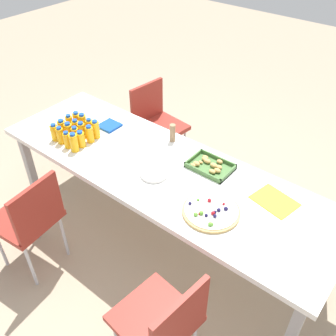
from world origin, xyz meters
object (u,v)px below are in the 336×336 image
Objects in this scene: juice_bottle_4 at (62,128)px; chair_far_left at (156,120)px; juice_bottle_5 at (69,132)px; juice_bottle_7 at (81,139)px; juice_bottle_10 at (82,131)px; juice_bottle_3 at (74,143)px; juice_bottle_13 at (83,123)px; party_table at (161,174)px; fruit_pizza at (211,211)px; juice_bottle_14 at (90,127)px; cardboard_tube at (173,133)px; chair_near_right at (164,322)px; paper_folder at (275,201)px; juice_bottle_1 at (60,136)px; plate_stack at (154,174)px; juice_bottle_0 at (55,133)px; juice_bottle_9 at (76,128)px; juice_bottle_8 at (69,123)px; juice_bottle_12 at (77,120)px; juice_bottle_2 at (67,140)px; juice_bottle_6 at (75,135)px; snack_tray at (210,166)px; juice_bottle_11 at (90,134)px; napkin_stack at (109,126)px; chair_near_left at (30,217)px; juice_bottle_15 at (96,129)px.

chair_far_left is at bearing 79.34° from juice_bottle_4.
chair_far_left is 0.95m from juice_bottle_5.
juice_bottle_10 reaches higher than juice_bottle_7.
juice_bottle_3 is 0.27m from juice_bottle_13.
fruit_pizza is (0.52, -0.15, 0.07)m from party_table.
cardboard_tube is at bearing 30.01° from juice_bottle_14.
chair_far_left and chair_near_right have the same top height.
juice_bottle_5 is at bearing -114.51° from juice_bottle_14.
juice_bottle_4 is 1.08× the size of juice_bottle_7.
paper_folder is (1.61, 0.35, -0.06)m from juice_bottle_4.
juice_bottle_4 is 1.00× the size of juice_bottle_10.
plate_stack is (0.79, 0.14, -0.06)m from juice_bottle_1.
juice_bottle_0 is 1.67m from paper_folder.
juice_bottle_9 is (-1.42, 0.68, 0.29)m from chair_near_right.
juice_bottle_7 is at bearing 17.00° from juice_bottle_0.
juice_bottle_7 is 0.92× the size of juice_bottle_8.
juice_bottle_5 is 0.97× the size of juice_bottle_13.
juice_bottle_13 is at bearing 2.48° from juice_bottle_12.
juice_bottle_0 and juice_bottle_1 have the same top height.
cardboard_tube is at bearing 36.96° from juice_bottle_5.
juice_bottle_12 is (0.01, 0.07, -0.00)m from juice_bottle_8.
juice_bottle_14 is at bearing 173.76° from fruit_pizza.
cardboard_tube is at bearing 44.80° from juice_bottle_2.
chair_near_right is at bearing -27.90° from juice_bottle_13.
juice_bottle_6 is 1.03m from snack_tray.
juice_bottle_9 is 0.10m from juice_bottle_14.
juice_bottle_9 is 0.98× the size of juice_bottle_11.
chair_near_right reaches higher than napkin_stack.
snack_tray is (0.80, 0.97, 0.24)m from chair_near_left.
juice_bottle_7 is at bearing -178.86° from fruit_pizza.
paper_folder is at bearing 10.20° from juice_bottle_9.
juice_bottle_5 is 1.57m from paper_folder.
juice_bottle_7 is (0.15, 0.07, -0.00)m from juice_bottle_1.
chair_near_left is 0.85m from juice_bottle_12.
napkin_stack is at bearing 95.85° from juice_bottle_7.
chair_far_left is at bearing 47.45° from chair_near_right.
juice_bottle_9 reaches higher than chair_far_left.
juice_bottle_5 is 0.34m from napkin_stack.
juice_bottle_8 is at bearing -163.63° from juice_bottle_15.
cardboard_tube reaches higher than party_table.
juice_bottle_13 is at bearing 118.96° from juice_bottle_6.
chair_near_left is at bearing 95.42° from chair_near_right.
chair_far_left is 5.57× the size of juice_bottle_15.
juice_bottle_7 reaches higher than chair_far_left.
juice_bottle_5 is at bearing -167.67° from party_table.
juice_bottle_8 is at bearing 71.69° from chair_near_right.
juice_bottle_5 is at bearing -179.27° from fruit_pizza.
juice_bottle_14 is (0.14, 0.15, -0.00)m from juice_bottle_4.
juice_bottle_12 is 1.05× the size of juice_bottle_14.
juice_bottle_10 is 0.47× the size of snack_tray.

